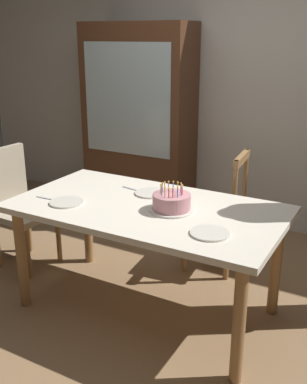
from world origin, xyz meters
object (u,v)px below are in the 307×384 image
at_px(plate_far_side, 151,193).
at_px(chair_upholstered, 17,201).
at_px(dining_table, 147,218).
at_px(china_cabinet, 139,122).
at_px(chair_spindle_back, 217,213).
at_px(plate_near_celebrant, 67,202).
at_px(plate_near_guest, 210,233).
at_px(birthday_cake, 171,203).

bearing_deg(plate_far_side, chair_upholstered, -174.54).
height_order(dining_table, china_cabinet, china_cabinet).
height_order(plate_far_side, chair_spindle_back, chair_spindle_back).
height_order(dining_table, plate_near_celebrant, plate_near_celebrant).
bearing_deg(plate_near_guest, china_cabinet, 130.32).
bearing_deg(china_cabinet, birthday_cake, -53.37).
xyz_separation_m(dining_table, china_cabinet, (-0.98, 1.56, 0.28)).
distance_m(birthday_cake, chair_spindle_back, 0.87).
relative_size(birthday_cake, china_cabinet, 0.15).
height_order(plate_near_celebrant, plate_far_side, same).
relative_size(birthday_cake, plate_near_celebrant, 1.27).
relative_size(plate_far_side, china_cabinet, 0.12).
bearing_deg(chair_spindle_back, plate_far_side, -114.31).
relative_size(dining_table, birthday_cake, 6.16).
distance_m(plate_near_guest, china_cabinet, 2.33).
xyz_separation_m(birthday_cake, plate_far_side, (-0.26, 0.21, -0.05)).
bearing_deg(chair_spindle_back, china_cabinet, 146.54).
distance_m(birthday_cake, plate_far_side, 0.34).
relative_size(dining_table, chair_spindle_back, 1.82).
bearing_deg(plate_far_side, birthday_cake, -39.03).
xyz_separation_m(dining_table, birthday_cake, (0.18, -0.00, 0.14)).
bearing_deg(birthday_cake, chair_upholstered, 175.92).
bearing_deg(plate_near_celebrant, chair_spindle_back, 57.01).
relative_size(plate_far_side, chair_upholstered, 0.23).
relative_size(dining_table, plate_near_celebrant, 7.84).
relative_size(plate_near_celebrant, plate_near_guest, 1.00).
distance_m(plate_near_guest, chair_spindle_back, 1.10).
height_order(chair_spindle_back, china_cabinet, china_cabinet).
distance_m(plate_near_celebrant, plate_near_guest, 0.99).
xyz_separation_m(chair_spindle_back, chair_upholstered, (-1.43, -0.69, 0.07)).
height_order(dining_table, plate_far_side, plate_far_side).
relative_size(birthday_cake, plate_near_guest, 1.27).
distance_m(plate_near_celebrant, plate_far_side, 0.57).
height_order(plate_near_celebrant, chair_upholstered, chair_upholstered).
distance_m(dining_table, birthday_cake, 0.23).
relative_size(plate_near_guest, china_cabinet, 0.12).
bearing_deg(plate_far_side, china_cabinet, 123.66).
height_order(birthday_cake, china_cabinet, china_cabinet).
bearing_deg(birthday_cake, plate_near_celebrant, -162.27).
distance_m(plate_near_guest, chair_upholstered, 1.81).
relative_size(chair_spindle_back, chair_upholstered, 1.00).
xyz_separation_m(chair_spindle_back, china_cabinet, (-1.16, 0.77, 0.49)).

